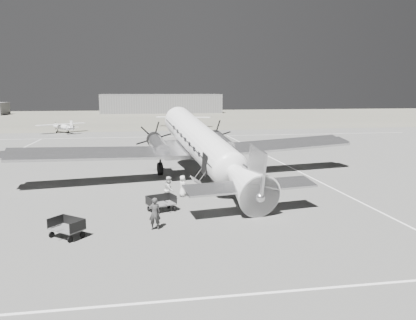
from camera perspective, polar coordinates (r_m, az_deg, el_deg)
The scene contains 14 objects.
ground at distance 28.45m, azimuth -4.15°, elevation -5.41°, with size 260.00×260.00×0.00m, color slate.
taxi_line_near at distance 15.45m, azimuth 0.97°, elevation -18.74°, with size 60.00×0.15×0.01m, color silver.
taxi_line_right at distance 31.82m, azimuth 17.97°, elevation -4.24°, with size 0.15×80.00×0.01m, color silver.
taxi_line_horizon at distance 67.82m, azimuth -7.30°, elevation 3.26°, with size 90.00×0.15×0.01m, color silver.
grass_infield at distance 122.62m, azimuth -8.31°, elevation 6.01°, with size 260.00×90.00×0.01m, color #686557.
hangar_main at distance 147.62m, azimuth -6.59°, elevation 7.91°, with size 42.00×14.00×6.60m.
dc3_airliner at distance 32.78m, azimuth -0.57°, elevation 1.79°, with size 30.53×21.18×5.82m, color silver, non-canonical shape.
light_plane_left at distance 78.29m, azimuth -19.75°, elevation 4.30°, with size 9.08×7.36×1.88m, color white, non-canonical shape.
light_plane_right at distance 86.83m, azimuth -3.55°, elevation 5.49°, with size 11.92×9.67×2.47m, color white, non-canonical shape.
baggage_cart_near at distance 25.43m, azimuth -6.60°, elevation -6.09°, with size 1.78×1.25×1.00m, color #595959, non-canonical shape.
baggage_cart_far at distance 22.04m, azimuth -19.26°, elevation -9.05°, with size 1.78×1.26×1.01m, color #595959, non-canonical shape.
ground_crew at distance 22.12m, azimuth -7.51°, elevation -7.48°, with size 0.64×0.42×1.76m, color #323232.
ramp_agent at distance 27.33m, azimuth -5.49°, elevation -4.13°, with size 0.86×0.67×1.78m, color silver.
passenger at distance 28.78m, azimuth -3.61°, elevation -3.67°, with size 0.74×0.48×1.52m, color silver.
Camera 1 is at (-2.47, -27.38, 7.32)m, focal length 35.00 mm.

